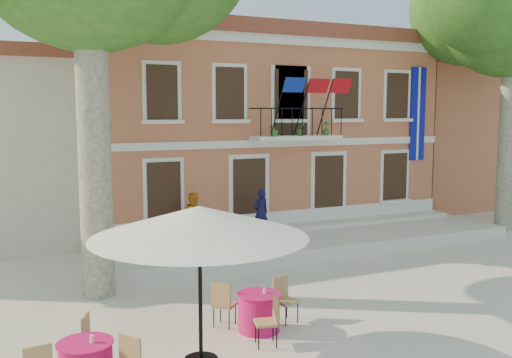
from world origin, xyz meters
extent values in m
plane|color=beige|center=(0.00, 0.00, 0.00)|extent=(90.00, 90.00, 0.00)
cube|color=#C66F47|center=(2.00, 10.00, 3.50)|extent=(13.00, 8.00, 7.00)
cube|color=brown|center=(2.00, 10.00, 7.25)|extent=(13.50, 8.50, 0.50)
cube|color=silver|center=(2.00, 6.05, 6.85)|extent=(13.30, 0.35, 0.35)
cube|color=silver|center=(2.00, 5.55, 3.50)|extent=(3.20, 0.90, 0.15)
cube|color=black|center=(2.00, 5.15, 4.50)|extent=(3.20, 0.04, 0.04)
cube|color=#0D1397|center=(7.60, 5.94, 4.30)|extent=(0.70, 0.05, 3.60)
cube|color=navy|center=(1.10, 4.80, 5.25)|extent=(0.76, 0.27, 0.47)
cube|color=#B30B14|center=(2.00, 4.80, 5.25)|extent=(0.76, 0.29, 0.47)
cube|color=#B30B14|center=(2.90, 4.80, 5.25)|extent=(0.76, 0.27, 0.47)
imported|color=#26591E|center=(1.00, 5.25, 3.82)|extent=(0.43, 0.37, 0.48)
imported|color=#26591E|center=(2.00, 5.25, 3.82)|extent=(0.26, 0.21, 0.48)
imported|color=#26591E|center=(3.00, 5.25, 3.82)|extent=(0.27, 0.27, 0.48)
cube|color=#C66F47|center=(14.00, 11.00, 3.00)|extent=(9.00, 9.00, 6.00)
cube|color=brown|center=(14.00, 11.00, 6.20)|extent=(9.40, 9.40, 0.40)
cube|color=silver|center=(2.00, 4.40, 0.15)|extent=(14.00, 3.40, 0.30)
cylinder|color=#A59E84|center=(-5.36, 1.96, 3.71)|extent=(0.76, 0.76, 7.43)
cylinder|color=#A59E84|center=(9.76, 3.54, 3.64)|extent=(0.61, 0.61, 7.27)
cylinder|color=black|center=(-4.38, -2.59, 1.24)|extent=(0.07, 0.07, 2.47)
cone|color=silver|center=(-4.38, -2.59, 2.52)|extent=(3.76, 3.76, 0.54)
imported|color=#101035|center=(0.37, 4.98, 1.08)|extent=(0.61, 0.43, 1.57)
imported|color=orange|center=(-1.83, 5.23, 1.08)|extent=(0.97, 0.95, 1.57)
cylinder|color=#D71452|center=(-6.35, -2.72, 0.76)|extent=(0.90, 0.90, 0.02)
cube|color=tan|center=(-6.06, -2.03, 0.47)|extent=(0.55, 0.55, 0.95)
cylinder|color=#D71452|center=(-2.82, -1.68, 0.38)|extent=(0.84, 0.84, 0.75)
cylinder|color=#D71452|center=(-2.82, -1.68, 0.76)|extent=(0.90, 0.90, 0.02)
cube|color=tan|center=(-3.02, -2.41, 0.47)|extent=(0.51, 0.51, 0.95)
cube|color=tan|center=(-2.10, -1.49, 0.47)|extent=(0.51, 0.51, 0.95)
cube|color=tan|center=(-3.35, -1.15, 0.47)|extent=(0.59, 0.59, 0.95)
camera|label=1|loc=(-7.53, -11.69, 4.39)|focal=40.00mm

